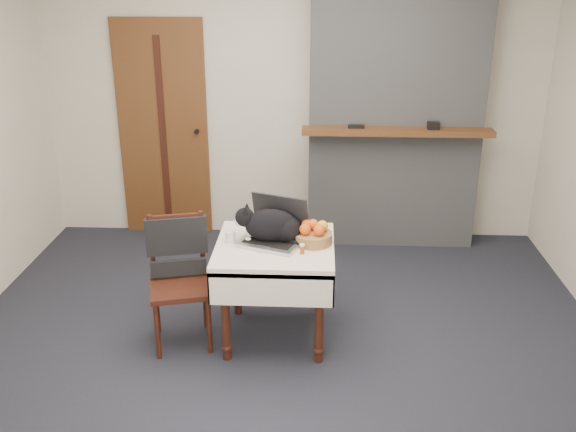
# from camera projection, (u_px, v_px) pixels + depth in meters

# --- Properties ---
(ground) EXTENTS (4.50, 4.50, 0.00)m
(ground) POSITION_uv_depth(u_px,v_px,m) (281.00, 344.00, 4.38)
(ground) COLOR black
(ground) RESTS_ON ground
(room_shell) EXTENTS (4.52, 4.01, 2.61)m
(room_shell) POSITION_uv_depth(u_px,v_px,m) (284.00, 73.00, 4.17)
(room_shell) COLOR beige
(room_shell) RESTS_ON ground
(door) EXTENTS (0.82, 0.10, 2.00)m
(door) POSITION_uv_depth(u_px,v_px,m) (163.00, 130.00, 5.91)
(door) COLOR brown
(door) RESTS_ON ground
(chimney) EXTENTS (1.62, 0.48, 2.60)m
(chimney) POSITION_uv_depth(u_px,v_px,m) (396.00, 103.00, 5.58)
(chimney) COLOR gray
(chimney) RESTS_ON ground
(side_table) EXTENTS (0.78, 0.78, 0.70)m
(side_table) POSITION_uv_depth(u_px,v_px,m) (275.00, 259.00, 4.28)
(side_table) COLOR #34180E
(side_table) RESTS_ON ground
(laptop) EXTENTS (0.49, 0.46, 0.30)m
(laptop) POSITION_uv_depth(u_px,v_px,m) (274.00, 230.00, 4.26)
(laptop) COLOR #B7B7BC
(laptop) RESTS_ON side_table
(cat) EXTENTS (0.52, 0.25, 0.26)m
(cat) POSITION_uv_depth(u_px,v_px,m) (273.00, 226.00, 4.24)
(cat) COLOR black
(cat) RESTS_ON side_table
(cream_jar) EXTENTS (0.07, 0.07, 0.08)m
(cream_jar) POSITION_uv_depth(u_px,v_px,m) (231.00, 237.00, 4.25)
(cream_jar) COLOR silver
(cream_jar) RESTS_ON side_table
(pill_bottle) EXTENTS (0.03, 0.03, 0.07)m
(pill_bottle) POSITION_uv_depth(u_px,v_px,m) (302.00, 249.00, 4.08)
(pill_bottle) COLOR #A14113
(pill_bottle) RESTS_ON side_table
(fruit_basket) EXTENTS (0.26, 0.26, 0.15)m
(fruit_basket) POSITION_uv_depth(u_px,v_px,m) (313.00, 234.00, 4.24)
(fruit_basket) COLOR olive
(fruit_basket) RESTS_ON side_table
(desk_clutter) EXTENTS (0.11, 0.10, 0.01)m
(desk_clutter) POSITION_uv_depth(u_px,v_px,m) (303.00, 240.00, 4.28)
(desk_clutter) COLOR black
(desk_clutter) RESTS_ON side_table
(chair) EXTENTS (0.48, 0.48, 0.89)m
(chair) POSITION_uv_depth(u_px,v_px,m) (178.00, 262.00, 4.29)
(chair) COLOR #34180E
(chair) RESTS_ON ground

